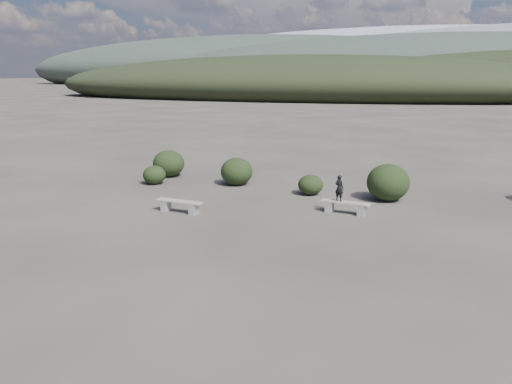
% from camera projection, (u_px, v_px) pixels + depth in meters
% --- Properties ---
extents(ground, '(1200.00, 1200.00, 0.00)m').
position_uv_depth(ground, '(212.00, 264.00, 12.60)').
color(ground, '#312D26').
rests_on(ground, ground).
extents(bench_left, '(1.73, 0.47, 0.43)m').
position_uv_depth(bench_left, '(180.00, 205.00, 17.28)').
color(bench_left, gray).
rests_on(bench_left, ground).
extents(bench_right, '(1.72, 0.51, 0.42)m').
position_uv_depth(bench_right, '(345.00, 206.00, 17.15)').
color(bench_right, gray).
rests_on(bench_right, ground).
extents(seated_person, '(0.39, 0.33, 0.91)m').
position_uv_depth(seated_person, '(339.00, 188.00, 17.11)').
color(seated_person, black).
rests_on(seated_person, bench_right).
extents(shrub_a, '(0.99, 0.99, 0.81)m').
position_uv_depth(shrub_a, '(154.00, 175.00, 21.80)').
color(shrub_a, black).
rests_on(shrub_a, ground).
extents(shrub_b, '(1.39, 1.39, 1.19)m').
position_uv_depth(shrub_b, '(237.00, 171.00, 21.59)').
color(shrub_b, black).
rests_on(shrub_b, ground).
extents(shrub_c, '(1.01, 1.01, 0.81)m').
position_uv_depth(shrub_c, '(311.00, 185.00, 19.85)').
color(shrub_c, black).
rests_on(shrub_c, ground).
extents(shrub_d, '(1.61, 1.61, 1.41)m').
position_uv_depth(shrub_d, '(388.00, 182.00, 18.86)').
color(shrub_d, black).
rests_on(shrub_d, ground).
extents(shrub_f, '(1.47, 1.47, 1.25)m').
position_uv_depth(shrub_f, '(169.00, 163.00, 23.37)').
color(shrub_f, black).
rests_on(shrub_f, ground).
extents(mountain_ridges, '(500.00, 400.00, 56.00)m').
position_uv_depth(mountain_ridges, '(426.00, 65.00, 321.97)').
color(mountain_ridges, black).
rests_on(mountain_ridges, ground).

